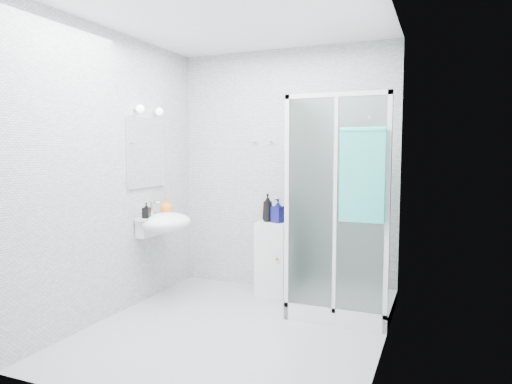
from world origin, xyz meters
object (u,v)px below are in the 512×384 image
at_px(storage_cabinet, 273,258).
at_px(shampoo_bottle_b, 278,211).
at_px(shampoo_bottle_a, 268,208).
at_px(shower_enclosure, 334,265).
at_px(hand_towel, 362,173).
at_px(wall_basin, 164,223).
at_px(soap_dispenser_black, 146,210).
at_px(soap_dispenser_orange, 166,206).

bearing_deg(storage_cabinet, shampoo_bottle_b, -5.98).
height_order(storage_cabinet, shampoo_bottle_a, shampoo_bottle_a).
bearing_deg(shower_enclosure, storage_cabinet, 158.18).
bearing_deg(storage_cabinet, shower_enclosure, -24.72).
bearing_deg(hand_towel, shampoo_bottle_a, 147.01).
xyz_separation_m(storage_cabinet, hand_towel, (1.02, -0.69, 0.95)).
bearing_deg(hand_towel, wall_basin, 177.52).
relative_size(shampoo_bottle_b, soap_dispenser_black, 1.64).
xyz_separation_m(shower_enclosure, storage_cabinet, (-0.71, 0.29, -0.06)).
bearing_deg(shampoo_bottle_b, soap_dispenser_black, -144.78).
bearing_deg(wall_basin, hand_towel, -2.48).
xyz_separation_m(wall_basin, soap_dispenser_orange, (-0.07, 0.15, 0.15)).
relative_size(storage_cabinet, soap_dispenser_orange, 4.52).
bearing_deg(soap_dispenser_black, shampoo_bottle_a, 39.45).
distance_m(storage_cabinet, soap_dispenser_black, 1.40).
distance_m(wall_basin, soap_dispenser_orange, 0.22).
bearing_deg(shampoo_bottle_b, wall_basin, -149.01).
distance_m(storage_cabinet, shampoo_bottle_b, 0.51).
relative_size(hand_towel, shampoo_bottle_a, 2.62).
bearing_deg(shampoo_bottle_b, soap_dispenser_orange, -157.06).
xyz_separation_m(hand_towel, shampoo_bottle_a, (-1.09, 0.71, -0.41)).
bearing_deg(shampoo_bottle_a, shower_enclosure, -21.44).
xyz_separation_m(storage_cabinet, shampoo_bottle_a, (-0.07, 0.02, 0.53)).
relative_size(storage_cabinet, hand_towel, 1.00).
height_order(storage_cabinet, soap_dispenser_black, soap_dispenser_black).
bearing_deg(shower_enclosure, wall_basin, -169.19).
bearing_deg(soap_dispenser_black, shampoo_bottle_b, 35.22).
bearing_deg(hand_towel, shampoo_bottle_b, 144.73).
distance_m(shampoo_bottle_a, soap_dispenser_black, 1.25).
bearing_deg(hand_towel, shower_enclosure, 127.59).
distance_m(shampoo_bottle_b, soap_dispenser_black, 1.33).
xyz_separation_m(shower_enclosure, shampoo_bottle_a, (-0.78, 0.31, 0.47)).
relative_size(wall_basin, shampoo_bottle_a, 1.89).
bearing_deg(soap_dispenser_orange, shampoo_bottle_b, 22.94).
bearing_deg(wall_basin, soap_dispenser_black, -118.29).
height_order(wall_basin, storage_cabinet, wall_basin).
xyz_separation_m(shampoo_bottle_b, soap_dispenser_black, (-1.09, -0.77, 0.04)).
bearing_deg(soap_dispenser_black, shower_enclosure, 15.54).
height_order(soap_dispenser_orange, soap_dispenser_black, soap_dispenser_orange).
bearing_deg(storage_cabinet, shampoo_bottle_a, 159.76).
relative_size(wall_basin, soap_dispenser_orange, 3.27).
distance_m(shower_enclosure, soap_dispenser_orange, 1.80).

